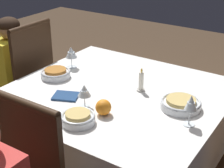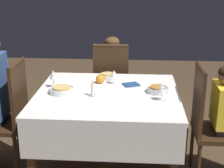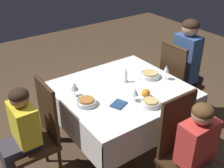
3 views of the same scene
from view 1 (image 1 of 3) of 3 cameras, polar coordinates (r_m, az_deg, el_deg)
dining_table at (r=2.06m, az=0.77°, el=-3.66°), size 1.23×1.14×0.75m
chair_east at (r=2.68m, az=-14.16°, el=0.20°), size 0.41×0.41×1.03m
person_child_yellow at (r=2.79m, az=-16.66°, el=1.43°), size 0.33×0.30×1.04m
bowl_west at (r=1.86m, az=11.36°, el=-3.21°), size 0.22×0.22×0.06m
wine_glass_west at (r=1.68m, az=12.98°, el=-3.25°), size 0.06×0.06×0.16m
bowl_east at (r=2.21m, az=-9.36°, el=1.78°), size 0.19×0.19×0.06m
wine_glass_east at (r=2.32m, az=-6.81°, el=5.15°), size 0.08×0.08×0.15m
bowl_north at (r=1.70m, az=-5.68°, el=-5.61°), size 0.17×0.17×0.06m
wine_glass_north at (r=1.81m, az=-4.63°, el=-1.23°), size 0.07×0.07×0.13m
candle_centerpiece at (r=2.00m, az=4.86°, el=0.23°), size 0.05×0.05×0.14m
orange_fruit at (r=1.76m, az=-1.45°, el=-3.89°), size 0.08×0.08×0.08m
napkin_red_folded at (r=1.96m, az=-7.69°, el=-2.00°), size 0.17×0.16×0.01m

